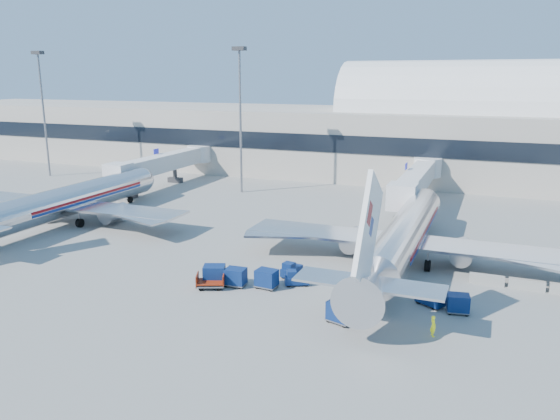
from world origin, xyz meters
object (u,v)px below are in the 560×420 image
at_px(tug_left, 291,270).
at_px(airliner_main, 403,236).
at_px(barrier_near, 487,280).
at_px(cart_solo_near, 341,311).
at_px(tug_lead, 296,278).
at_px(ramp_worker, 433,326).
at_px(cart_train_b, 236,277).
at_px(cart_train_a, 267,278).
at_px(jetbridge_near, 418,179).
at_px(mast_west, 240,99).
at_px(tug_right, 430,297).
at_px(airliner_mid, 67,201).
at_px(mast_far_west, 42,96).
at_px(cart_train_c, 214,274).
at_px(cart_solo_far, 458,303).
at_px(barrier_mid, 527,285).
at_px(jetbridge_mid, 167,162).
at_px(cart_open_red, 211,283).

bearing_deg(tug_left, airliner_main, -39.43).
xyz_separation_m(barrier_near, cart_solo_near, (-10.09, -12.48, 0.45)).
bearing_deg(tug_lead, ramp_worker, -50.27).
relative_size(tug_lead, cart_train_b, 1.24).
relative_size(tug_left, cart_train_a, 1.22).
bearing_deg(tug_lead, airliner_main, 22.77).
height_order(jetbridge_near, mast_west, mast_west).
xyz_separation_m(barrier_near, tug_right, (-4.22, -6.64, 0.23)).
bearing_deg(airliner_mid, ramp_worker, -17.46).
distance_m(tug_lead, cart_train_a, 2.68).
distance_m(mast_far_west, ramp_worker, 85.97).
xyz_separation_m(airliner_main, cart_train_a, (-10.04, -10.68, -2.03)).
bearing_deg(cart_train_c, cart_solo_far, -15.97).
xyz_separation_m(jetbridge_near, ramp_worker, (7.10, -40.99, -3.14)).
height_order(tug_lead, cart_train_c, cart_train_c).
bearing_deg(cart_train_a, jetbridge_near, 83.48).
distance_m(barrier_mid, tug_right, 10.03).
bearing_deg(mast_west, tug_left, -57.39).
distance_m(tug_right, cart_train_a, 13.91).
relative_size(airliner_main, cart_train_c, 15.42).
bearing_deg(cart_solo_far, tug_lead, 167.35).
bearing_deg(cart_solo_near, barrier_near, 68.48).
height_order(jetbridge_mid, tug_lead, jetbridge_mid).
height_order(mast_west, ramp_worker, mast_west).
height_order(tug_lead, cart_solo_far, cart_solo_far).
relative_size(tug_right, ramp_worker, 1.62).
bearing_deg(airliner_main, mast_far_west, 159.99).
bearing_deg(airliner_mid, barrier_mid, -2.69).
bearing_deg(tug_left, tug_right, -86.56).
bearing_deg(airliner_mid, barrier_near, -2.87).
relative_size(cart_solo_near, ramp_worker, 1.43).
height_order(barrier_mid, cart_train_b, cart_train_b).
relative_size(tug_lead, cart_train_a, 1.19).
height_order(cart_solo_near, cart_open_red, cart_solo_near).
bearing_deg(cart_open_red, cart_train_c, 76.48).
bearing_deg(tug_lead, tug_right, -26.53).
relative_size(barrier_near, cart_open_red, 1.03).
bearing_deg(mast_far_west, airliner_main, -20.01).
distance_m(tug_lead, ramp_worker, 13.77).
bearing_deg(tug_right, jetbridge_mid, 174.21).
relative_size(barrier_near, cart_solo_near, 1.33).
distance_m(jetbridge_mid, tug_right, 59.91).
height_order(airliner_mid, barrier_near, airliner_mid).
xyz_separation_m(cart_train_b, cart_solo_far, (18.86, 1.43, -0.06)).
xyz_separation_m(barrier_near, tug_lead, (-15.88, -6.60, 0.19)).
bearing_deg(jetbridge_near, ramp_worker, -80.17).
bearing_deg(ramp_worker, jetbridge_mid, 18.69).
relative_size(airliner_main, ramp_worker, 23.66).
distance_m(barrier_mid, cart_train_b, 25.64).
bearing_deg(cart_open_red, cart_train_a, -0.15).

